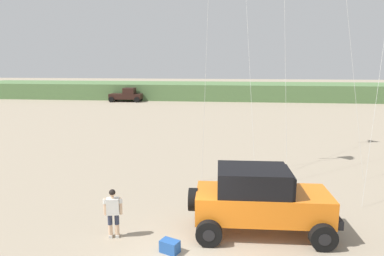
{
  "coord_description": "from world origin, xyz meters",
  "views": [
    {
      "loc": [
        1.09,
        -8.82,
        5.71
      ],
      "look_at": [
        -0.23,
        3.01,
        3.45
      ],
      "focal_mm": 32.89,
      "sensor_mm": 36.0,
      "label": 1
    }
  ],
  "objects_px": {
    "person_watching": "(113,211)",
    "cooler_box": "(170,246)",
    "distant_pickup": "(127,95)",
    "jeep": "(260,199)"
  },
  "relations": [
    {
      "from": "person_watching",
      "to": "cooler_box",
      "type": "height_order",
      "value": "person_watching"
    },
    {
      "from": "cooler_box",
      "to": "distant_pickup",
      "type": "height_order",
      "value": "distant_pickup"
    },
    {
      "from": "jeep",
      "to": "distant_pickup",
      "type": "xyz_separation_m",
      "value": [
        -16.04,
        38.14,
        -0.26
      ]
    },
    {
      "from": "distant_pickup",
      "to": "jeep",
      "type": "bearing_deg",
      "value": -67.19
    },
    {
      "from": "jeep",
      "to": "distant_pickup",
      "type": "relative_size",
      "value": 1.05
    },
    {
      "from": "jeep",
      "to": "person_watching",
      "type": "height_order",
      "value": "jeep"
    },
    {
      "from": "jeep",
      "to": "cooler_box",
      "type": "distance_m",
      "value": 3.37
    },
    {
      "from": "distant_pickup",
      "to": "cooler_box",
      "type": "bearing_deg",
      "value": -71.56
    },
    {
      "from": "cooler_box",
      "to": "distant_pickup",
      "type": "bearing_deg",
      "value": 131.93
    },
    {
      "from": "person_watching",
      "to": "distant_pickup",
      "type": "xyz_separation_m",
      "value": [
        -11.26,
        39.03,
        0.0
      ]
    }
  ]
}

